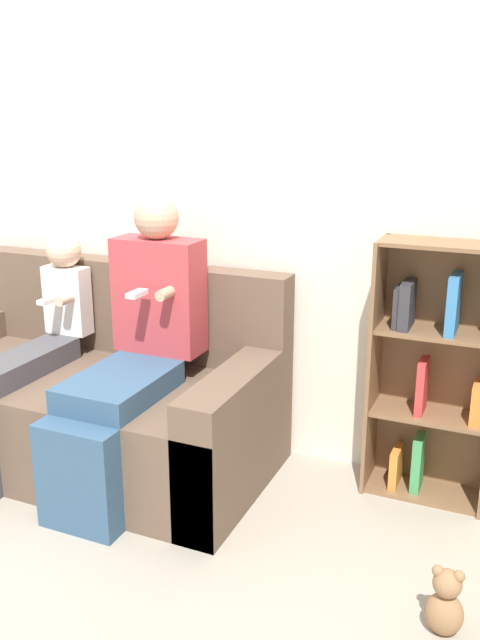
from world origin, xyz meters
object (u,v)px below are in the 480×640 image
object	(u,v)px
teddy_bear	(445,603)
couch	(88,401)
bookshelf	(433,371)
adult_seated	(135,343)
child_seated	(27,353)

from	to	relation	value
teddy_bear	couch	bearing A→B (deg)	163.05
couch	bookshelf	distance (m)	1.71
bookshelf	adult_seated	bearing A→B (deg)	-161.26
couch	adult_seated	world-z (taller)	adult_seated
couch	teddy_bear	distance (m)	1.95
couch	bookshelf	xyz separation A→B (m)	(1.64, 0.36, 0.29)
couch	teddy_bear	xyz separation A→B (m)	(1.86, -0.57, -0.19)
couch	child_seated	world-z (taller)	child_seated
child_seated	bookshelf	world-z (taller)	bookshelf
child_seated	teddy_bear	xyz separation A→B (m)	(2.10, -0.43, -0.46)
couch	child_seated	bearing A→B (deg)	-149.72
adult_seated	teddy_bear	size ratio (longest dim) A/B	5.18
teddy_bear	adult_seated	bearing A→B (deg)	162.04
couch	child_seated	distance (m)	0.39
couch	adult_seated	bearing A→B (deg)	-12.45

